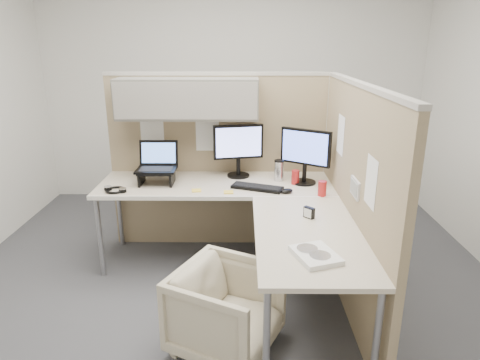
{
  "coord_description": "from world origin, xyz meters",
  "views": [
    {
      "loc": [
        0.12,
        -2.93,
        1.89
      ],
      "look_at": [
        0.1,
        0.25,
        0.85
      ],
      "focal_mm": 32.0,
      "sensor_mm": 36.0,
      "label": 1
    }
  ],
  "objects_px": {
    "office_chair": "(226,306)",
    "keyboard": "(257,188)",
    "desk": "(243,205)",
    "monitor_left": "(238,146)"
  },
  "relations": [
    {
      "from": "desk",
      "to": "office_chair",
      "type": "distance_m",
      "value": 0.85
    },
    {
      "from": "office_chair",
      "to": "keyboard",
      "type": "relative_size",
      "value": 1.45
    },
    {
      "from": "office_chair",
      "to": "keyboard",
      "type": "xyz_separation_m",
      "value": [
        0.22,
        1.01,
        0.44
      ]
    },
    {
      "from": "office_chair",
      "to": "keyboard",
      "type": "height_order",
      "value": "keyboard"
    },
    {
      "from": "keyboard",
      "to": "desk",
      "type": "bearing_deg",
      "value": -93.51
    },
    {
      "from": "monitor_left",
      "to": "office_chair",
      "type": "bearing_deg",
      "value": -104.69
    },
    {
      "from": "desk",
      "to": "keyboard",
      "type": "relative_size",
      "value": 4.77
    },
    {
      "from": "desk",
      "to": "keyboard",
      "type": "bearing_deg",
      "value": 65.88
    },
    {
      "from": "office_chair",
      "to": "monitor_left",
      "type": "relative_size",
      "value": 1.31
    },
    {
      "from": "desk",
      "to": "monitor_left",
      "type": "height_order",
      "value": "monitor_left"
    }
  ]
}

